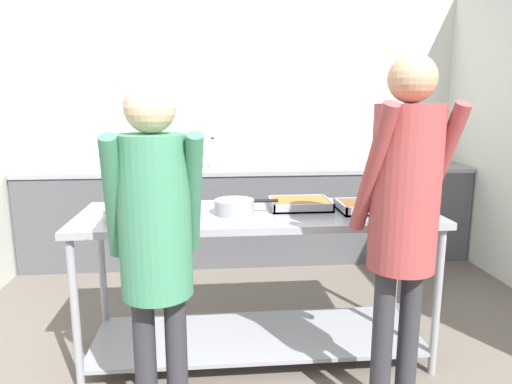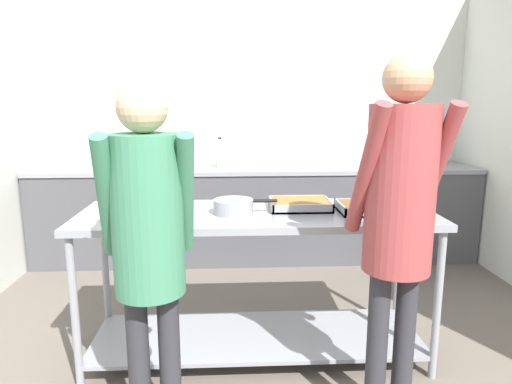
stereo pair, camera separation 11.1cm
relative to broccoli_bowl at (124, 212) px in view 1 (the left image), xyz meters
name	(u,v)px [view 1 (the left image)]	position (x,y,z in m)	size (l,w,h in m)	color
wall_rear	(246,124)	(0.84, 2.28, 0.36)	(4.45, 0.06, 2.65)	silver
back_counter	(250,213)	(0.84, 1.91, -0.50)	(4.29, 0.65, 0.93)	#4C4C51
serving_counter	(258,260)	(0.75, 0.10, -0.34)	(2.09, 0.71, 0.92)	gray
broccoli_bowl	(124,212)	(0.00, 0.00, 0.00)	(0.23, 0.23, 0.11)	#B2B2B7
plate_stack	(173,216)	(0.27, -0.03, -0.02)	(0.24, 0.24, 0.05)	white
sauce_pan	(235,206)	(0.62, 0.07, 0.00)	(0.37, 0.23, 0.08)	gray
serving_tray_vegetables	(300,204)	(1.02, 0.17, -0.02)	(0.37, 0.29, 0.05)	gray
serving_tray_roast	(371,207)	(1.43, 0.07, -0.02)	(0.38, 0.28, 0.05)	gray
guest_serving_left	(404,204)	(1.35, -0.58, 0.15)	(0.44, 0.38, 1.76)	#2D2D33
guest_serving_right	(155,230)	(0.25, -0.62, 0.07)	(0.44, 0.37, 1.64)	#2D2D33
water_bottle	(213,154)	(0.49, 1.88, 0.10)	(0.08, 0.08, 0.29)	silver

